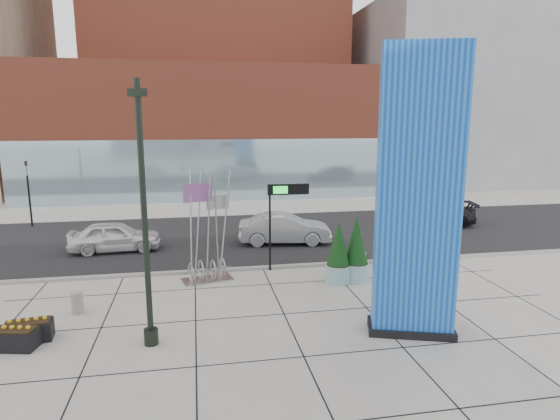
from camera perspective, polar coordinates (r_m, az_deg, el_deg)
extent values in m
plane|color=#9E9991|center=(17.28, -3.48, -11.47)|extent=(160.00, 160.00, 0.00)
cube|color=black|center=(26.75, -6.08, -3.30)|extent=(80.00, 12.00, 0.02)
cube|color=gray|center=(20.99, -4.81, -7.18)|extent=(80.00, 0.30, 0.12)
cube|color=brown|center=(42.97, -6.64, 9.49)|extent=(34.00, 10.00, 11.00)
cube|color=#8CA5B2|center=(38.39, -6.06, 4.84)|extent=(34.00, 0.60, 5.00)
cube|color=slate|center=(55.42, 20.35, 12.85)|extent=(20.00, 18.00, 18.00)
cube|color=blue|center=(14.54, 16.46, 1.73)|extent=(2.61, 1.68, 8.75)
cube|color=black|center=(15.76, 15.60, -13.71)|extent=(2.86, 1.92, 0.24)
cylinder|color=black|center=(13.78, -16.20, -0.98)|extent=(0.17, 0.17, 7.70)
cylinder|color=black|center=(14.93, -15.43, -14.65)|extent=(0.42, 0.42, 0.48)
cube|color=black|center=(13.52, -17.00, 13.54)|extent=(0.51, 0.31, 0.21)
cube|color=#A1A3A6|center=(19.98, -8.86, -8.34)|extent=(2.22, 1.46, 0.06)
cylinder|color=#A1A3A6|center=(19.16, -10.98, -2.12)|extent=(0.08, 0.08, 4.63)
cylinder|color=#A1A3A6|center=(19.48, -9.88, -1.87)|extent=(0.08, 0.08, 4.63)
cylinder|color=#A1A3A6|center=(19.26, -8.77, -1.98)|extent=(0.08, 0.08, 4.63)
cylinder|color=#A1A3A6|center=(19.54, -7.58, -1.75)|extent=(0.08, 0.08, 4.63)
cylinder|color=#A1A3A6|center=(19.15, -6.82, -2.00)|extent=(0.08, 0.08, 4.63)
torus|color=#A1A3A6|center=(19.76, -10.91, -7.35)|extent=(0.26, 0.84, 0.84)
torus|color=#A1A3A6|center=(19.93, -9.57, -7.14)|extent=(0.26, 0.84, 0.84)
torus|color=#A1A3A6|center=(19.76, -8.21, -7.26)|extent=(0.26, 0.84, 0.84)
torus|color=#A1A3A6|center=(19.96, -6.89, -7.04)|extent=(0.26, 0.84, 0.84)
cube|color=red|center=(19.08, -10.02, 2.11)|extent=(1.16, 0.43, 0.74)
cube|color=#A1A3A6|center=(19.27, -7.49, 0.88)|extent=(0.92, 0.17, 0.56)
cylinder|color=gray|center=(17.84, -23.47, -10.34)|extent=(0.39, 0.39, 0.77)
cylinder|color=black|center=(20.46, -1.24, -2.28)|extent=(0.09, 0.09, 3.80)
cube|color=black|center=(20.28, 1.01, 2.54)|extent=(1.81, 0.19, 0.45)
cube|color=#19D833|center=(20.11, 0.06, 2.47)|extent=(0.63, 0.03, 0.32)
cylinder|color=#88B5B7|center=(19.86, 9.24, -7.42)|extent=(1.06, 1.06, 0.74)
cylinder|color=black|center=(19.75, 9.28, -6.40)|extent=(0.97, 0.97, 0.06)
cone|color=black|center=(19.48, 9.36, -3.73)|extent=(0.95, 0.95, 1.91)
cylinder|color=#88B5B7|center=(21.63, 9.20, -5.99)|extent=(0.93, 0.93, 0.65)
cylinder|color=black|center=(21.54, 9.23, -5.16)|extent=(0.86, 0.86, 0.06)
cone|color=black|center=(21.32, 9.30, -2.99)|extent=(0.84, 0.84, 1.68)
cylinder|color=#88B5B7|center=(19.57, 7.07, -7.66)|extent=(1.04, 1.04, 0.73)
cylinder|color=black|center=(19.45, 7.09, -6.64)|extent=(0.96, 0.96, 0.06)
cone|color=black|center=(19.19, 7.16, -3.97)|extent=(0.94, 0.94, 1.88)
cube|color=black|center=(16.16, -29.74, -13.55)|extent=(1.44, 0.94, 0.57)
cube|color=black|center=(16.04, -29.85, -12.55)|extent=(1.33, 0.82, 0.06)
cube|color=black|center=(16.49, -28.31, -12.91)|extent=(1.41, 0.82, 0.57)
cube|color=black|center=(16.37, -28.41, -11.92)|extent=(1.30, 0.71, 0.06)
imported|color=white|center=(25.10, -19.47, -3.09)|extent=(4.54, 2.01, 1.52)
imported|color=#A2A5AA|center=(25.10, 0.59, -2.32)|extent=(5.09, 2.34, 1.62)
imported|color=black|center=(30.80, 17.98, -0.44)|extent=(5.59, 3.18, 1.53)
cylinder|color=black|center=(32.87, -28.20, 0.95)|extent=(0.12, 0.12, 3.20)
imported|color=black|center=(32.62, -28.53, 4.50)|extent=(0.15, 0.18, 0.90)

